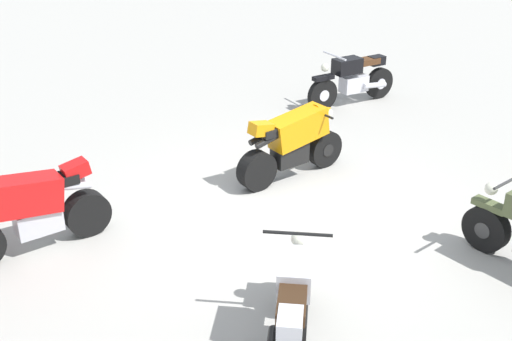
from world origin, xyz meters
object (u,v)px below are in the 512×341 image
(motorcycle_silver_cruiser, at_px, (293,309))
(motorcycle_orange_sportbike, at_px, (293,141))
(motorcycle_red_sportbike, at_px, (31,208))
(motorcycle_black_cruiser, at_px, (353,79))

(motorcycle_silver_cruiser, distance_m, motorcycle_orange_sportbike, 3.94)
(motorcycle_silver_cruiser, distance_m, motorcycle_red_sportbike, 3.62)
(motorcycle_red_sportbike, xyz_separation_m, motorcycle_black_cruiser, (-7.02, -1.48, -0.07))
(motorcycle_red_sportbike, bearing_deg, motorcycle_silver_cruiser, 113.41)
(motorcycle_silver_cruiser, distance_m, motorcycle_black_cruiser, 7.44)
(motorcycle_red_sportbike, height_order, motorcycle_orange_sportbike, same)
(motorcycle_silver_cruiser, relative_size, motorcycle_orange_sportbike, 0.82)
(motorcycle_orange_sportbike, distance_m, motorcycle_black_cruiser, 3.61)
(motorcycle_orange_sportbike, height_order, motorcycle_black_cruiser, motorcycle_orange_sportbike)
(motorcycle_orange_sportbike, bearing_deg, motorcycle_red_sportbike, 175.79)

